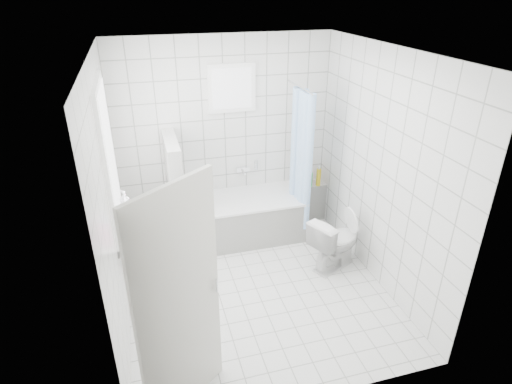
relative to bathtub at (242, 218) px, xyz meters
name	(u,v)px	position (x,y,z in m)	size (l,w,h in m)	color
ground	(256,289)	(-0.12, -1.12, -0.29)	(3.00, 3.00, 0.00)	white
ceiling	(256,51)	(-0.12, -1.12, 2.31)	(3.00, 3.00, 0.00)	white
wall_back	(225,138)	(-0.12, 0.38, 1.01)	(2.80, 0.02, 2.60)	white
wall_front	(314,274)	(-0.12, -2.62, 1.01)	(2.80, 0.02, 2.60)	white
wall_left	(111,203)	(-1.52, -1.12, 1.01)	(0.02, 3.00, 2.60)	white
wall_right	(380,171)	(1.28, -1.12, 1.01)	(0.02, 3.00, 2.60)	white
window_left	(112,161)	(-1.48, -0.82, 1.31)	(0.01, 0.90, 1.40)	white
window_back	(232,89)	(-0.02, 0.33, 1.66)	(0.50, 0.01, 0.50)	white
window_sill	(127,227)	(-1.43, -0.82, 0.57)	(0.18, 1.02, 0.08)	white
door	(180,307)	(-1.06, -2.36, 0.71)	(0.04, 0.80, 2.00)	silver
bathtub	(242,218)	(0.00, 0.00, 0.00)	(1.58, 0.77, 0.58)	white
partition_wall	(176,197)	(-0.86, -0.05, 0.46)	(0.15, 0.85, 1.50)	white
tiled_ledge	(311,200)	(1.09, 0.26, -0.02)	(0.40, 0.24, 0.55)	white
toilet	(335,242)	(0.91, -0.96, 0.05)	(0.38, 0.67, 0.68)	white
curtain_rod	(300,87)	(0.73, -0.02, 1.71)	(0.02, 0.02, 0.80)	silver
shower_curtain	(300,160)	(0.73, -0.15, 0.81)	(0.14, 0.48, 1.78)	#549FF8
tub_faucet	(243,169)	(0.10, 0.34, 0.56)	(0.18, 0.06, 0.06)	silver
sill_bottles	(126,215)	(-1.42, -0.88, 0.73)	(0.16, 0.78, 0.30)	#B65B96
ledge_bottles	(313,178)	(1.08, 0.20, 0.37)	(0.18, 0.17, 0.25)	yellow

